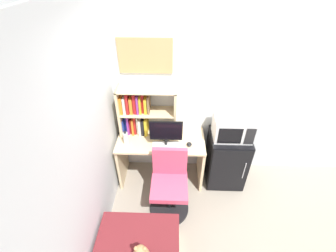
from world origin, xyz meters
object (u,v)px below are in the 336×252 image
water_bottle (126,138)px  mini_fridge (226,159)px  desk_fan (243,107)px  desk_chair (169,186)px  monitor (166,133)px  microwave (233,128)px  keyboard (167,145)px  computer_mouse (189,144)px  wall_corkboard (145,56)px  hutch_bookshelf (140,111)px

water_bottle → mini_fridge: size_ratio=0.24×
desk_fan → desk_chair: (-0.88, -0.52, -0.91)m
monitor → desk_chair: (0.06, -0.39, -0.58)m
water_bottle → microwave: microwave is taller
microwave → desk_fan: 0.33m
monitor → desk_chair: 0.70m
desk_fan → desk_chair: bearing=-149.7°
keyboard → computer_mouse: bearing=4.6°
computer_mouse → wall_corkboard: (-0.57, 0.40, 1.04)m
computer_mouse → wall_corkboard: wall_corkboard is taller
monitor → microwave: bearing=8.6°
hutch_bookshelf → microwave: bearing=-7.1°
wall_corkboard → hutch_bookshelf: bearing=-130.0°
computer_mouse → keyboard: bearing=-175.4°
monitor → keyboard: 0.20m
water_bottle → desk_fan: (1.48, 0.11, 0.45)m
mini_fridge → desk_fan: (0.07, -0.00, 0.89)m
monitor → mini_fridge: (0.88, 0.13, -0.57)m
hutch_bookshelf → computer_mouse: bearing=-22.7°
computer_mouse → desk_fan: (0.63, 0.12, 0.52)m
desk_fan → desk_chair: size_ratio=0.32×
monitor → wall_corkboard: bearing=122.8°
desk_fan → wall_corkboard: (-1.20, 0.28, 0.52)m
desk_chair → keyboard: bearing=97.6°
water_bottle → desk_chair: water_bottle is taller
desk_fan → water_bottle: bearing=-175.7°
desk_fan → monitor: bearing=-172.3°
keyboard → wall_corkboard: (-0.27, 0.42, 1.05)m
mini_fridge → wall_corkboard: wall_corkboard is taller
desk_fan → microwave: bearing=174.9°
desk_chair → desk_fan: bearing=30.3°
keyboard → mini_fridge: mini_fridge is taller
hutch_bookshelf → desk_chair: size_ratio=0.83×
monitor → computer_mouse: monitor is taller
keyboard → microwave: size_ratio=0.77×
monitor → mini_fridge: bearing=8.4°
mini_fridge → keyboard: bearing=-170.3°
water_bottle → microwave: size_ratio=0.41×
microwave → desk_fan: desk_fan is taller
computer_mouse → desk_fan: desk_fan is taller
computer_mouse → desk_chair: bearing=-122.3°
mini_fridge → wall_corkboard: bearing=166.4°
mini_fridge → microwave: size_ratio=1.68×
desk_chair → monitor: bearing=98.4°
keyboard → microwave: 0.91m
wall_corkboard → desk_fan: bearing=-13.0°
computer_mouse → desk_fan: size_ratio=0.29×
hutch_bookshelf → mini_fridge: hutch_bookshelf is taller
water_bottle → mini_fridge: bearing=4.6°
hutch_bookshelf → mini_fridge: 1.43m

